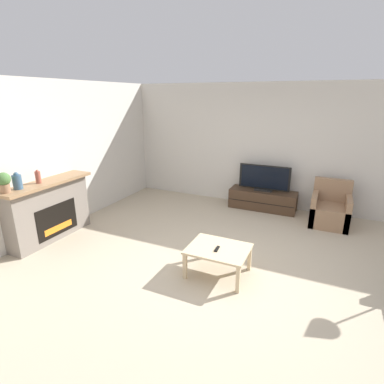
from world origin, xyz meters
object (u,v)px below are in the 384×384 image
Objects in this scene: mantel_vase_centre_left at (38,177)px; tv at (264,179)px; fireplace at (49,210)px; mantel_vase_left at (17,181)px; remote at (217,249)px; tv_stand at (263,200)px; coffee_table at (218,251)px; potted_plant at (4,181)px; armchair at (330,210)px.

mantel_vase_centre_left is 0.21× the size of tv.
fireplace is 1.47× the size of tv.
mantel_vase_left is 3.19m from remote.
mantel_vase_centre_left is at bearing 90.00° from mantel_vase_left.
mantel_vase_centre_left is 4.48m from tv_stand.
tv_stand reaches higher than coffee_table.
mantel_vase_left is 3.22m from coffee_table.
coffee_table is (3.05, 0.28, -0.80)m from mantel_vase_centre_left.
mantel_vase_centre_left is 4.40m from tv.
tv_stand is 9.45× the size of remote.
mantel_vase_left reaches higher than tv_stand.
remote is (3.04, 0.23, -0.73)m from mantel_vase_centre_left.
mantel_vase_left is 4.74m from tv_stand.
potted_plant is at bearing -164.49° from coffee_table.
coffee_table is (-0.02, -2.85, 0.14)m from tv_stand.
potted_plant reaches higher than coffee_table.
coffee_table is 5.45× the size of remote.
armchair is (4.43, 3.22, -0.89)m from mantel_vase_left.
fireplace reaches higher than remote.
remote reaches higher than tv_stand.
potted_plant is at bearing -88.61° from fireplace.
armchair is (1.37, -0.27, -0.41)m from tv.
tv_stand is 2.90m from remote.
potted_plant is 4.90m from tv_stand.
mantel_vase_left is at bearing -168.08° from coffee_table.
mantel_vase_centre_left is (0.00, 0.36, -0.02)m from mantel_vase_left.
tv_stand is 0.48m from tv.
armchair reaches higher than remote.
tv is at bearing 89.69° from coffee_table.
tv is at bearing 50.32° from potted_plant.
potted_plant is 0.36× the size of armchair.
mantel_vase_left is 1.76× the size of remote.
tv is at bearing 48.73° from mantel_vase_left.
mantel_vase_centre_left is at bearing 90.00° from potted_plant.
potted_plant is 4.83m from tv.
tv is 1.29× the size of armchair.
potted_plant reaches higher than tv.
tv_stand is 1.31× the size of tv.
mantel_vase_left is 0.88× the size of potted_plant.
potted_plant is at bearing -169.63° from remote.
fireplace is at bearing -177.04° from coffee_table.
remote is at bearing 14.65° from potted_plant.
mantel_vase_centre_left is 0.27× the size of coffee_table.
tv_stand is at bearing 85.36° from remote.
remote is (-0.00, -0.05, 0.06)m from coffee_table.
armchair is (4.43, 2.85, -0.87)m from mantel_vase_centre_left.
armchair is at bearing 61.75° from coffee_table.
coffee_table is (-1.38, -2.57, 0.08)m from armchair.
mantel_vase_left reaches higher than coffee_table.
coffee_table is at bearing 5.25° from mantel_vase_centre_left.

